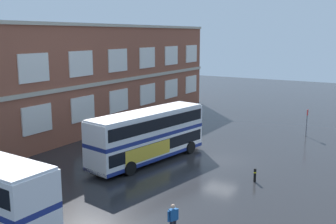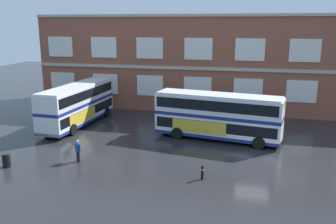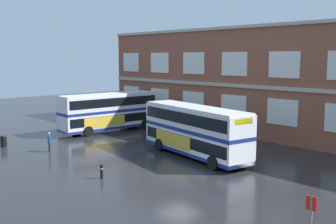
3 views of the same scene
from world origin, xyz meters
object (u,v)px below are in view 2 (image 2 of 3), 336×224
Objects in this scene: double_decker_near at (78,104)px; double_decker_middle at (218,116)px; safety_bollard_west at (202,172)px; station_litter_bin at (6,160)px; waiting_passenger at (78,150)px.

double_decker_near is 0.99× the size of double_decker_middle.
double_decker_middle is 9.01m from safety_bollard_west.
station_litter_bin is at bearing -144.75° from double_decker_middle.
safety_bollard_west is (14.07, -10.45, -1.66)m from double_decker_near.
double_decker_middle is 6.63× the size of waiting_passenger.
station_litter_bin is at bearing -154.89° from waiting_passenger.
safety_bollard_west is at bearing -90.63° from double_decker_middle.
station_litter_bin is (0.12, -11.52, -1.63)m from double_decker_near.
safety_bollard_west is (13.95, 1.07, -0.03)m from station_litter_bin.
double_decker_middle is at bearing 35.25° from station_litter_bin.
double_decker_middle is 11.87× the size of safety_bollard_west.
waiting_passenger is at bearing -140.65° from double_decker_middle.
double_decker_middle is (14.17, -1.59, 0.00)m from double_decker_near.
double_decker_middle is at bearing -6.41° from double_decker_near.
double_decker_near is at bearing 90.62° from station_litter_bin.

